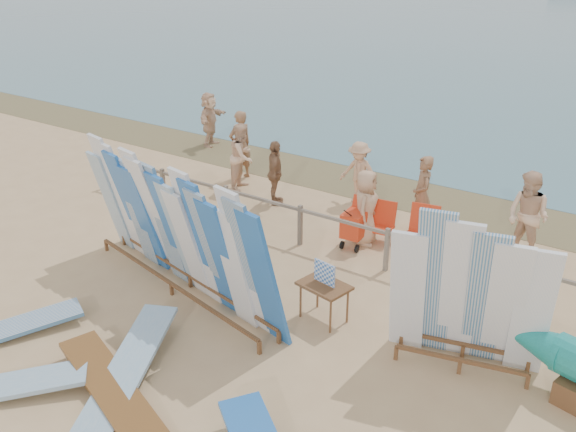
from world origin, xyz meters
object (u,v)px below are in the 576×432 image
Objects in this scene: beachgoer_1 at (240,145)px; beachgoer_4 at (275,173)px; beachgoer_3 at (359,173)px; beachgoer_6 at (366,208)px; side_surfboard_rack at (469,299)px; beachgoer_11 at (210,119)px; beach_chair_left at (380,230)px; flat_board_a at (131,377)px; flat_board_c at (114,398)px; beach_chair_right at (421,239)px; main_surfboard_rack at (177,233)px; beachgoer_2 at (242,156)px; beachgoer_7 at (422,195)px; stroller at (356,228)px; beachgoer_8 at (528,216)px; vendor_table at (324,301)px.

beachgoer_1 is 2.08m from beachgoer_4.
beachgoer_3 is 2.29m from beachgoer_6.
beachgoer_1 is 4.96m from beachgoer_6.
side_surfboard_rack reaches higher than beachgoer_11.
beach_chair_left is at bearing -47.82° from beachgoer_3.
flat_board_a is 6.96m from beachgoer_4.
beachgoer_1 is 3.23m from beachgoer_11.
side_surfboard_rack is 5.22m from flat_board_c.
beachgoer_6 is at bearing 124.19° from side_surfboard_rack.
beach_chair_right is 0.62× the size of beachgoer_3.
beachgoer_2 is at bearing 128.25° from main_surfboard_rack.
beachgoer_3 is at bearing -147.59° from beachgoer_7.
flat_board_a is 1.54× the size of beachgoer_7.
beach_chair_right is 0.56× the size of beachgoer_11.
beachgoer_1 is at bearing 130.32° from main_surfboard_rack.
main_surfboard_rack is at bearing -136.07° from beach_chair_right.
beachgoer_6 reaches higher than beach_chair_left.
beachgoer_3 is 0.97× the size of beachgoer_4.
beachgoer_4 is at bearing 115.22° from main_surfboard_rack.
main_surfboard_rack is 3.18m from flat_board_c.
beachgoer_4 reaches higher than beachgoer_3.
stroller is 0.62× the size of beachgoer_6.
beachgoer_11 is at bearing 37.58° from beachgoer_2.
beachgoer_8 is 1.14× the size of beachgoer_4.
flat_board_c is 1.66× the size of beachgoer_6.
beachgoer_7 reaches higher than beach_chair_left.
beachgoer_2 is (-5.29, 0.77, 0.58)m from beach_chair_right.
beachgoer_1 is (-5.41, 0.48, 0.06)m from beachgoer_7.
beachgoer_1 is at bearing -140.84° from beachgoer_11.
beach_chair_left is 0.51× the size of beachgoer_11.
beachgoer_7 is at bearing -104.99° from beachgoer_2.
side_surfboard_rack is at bearing 13.19° from flat_board_a.
beachgoer_8 is (7.11, 0.13, 0.05)m from beachgoer_2.
vendor_table is 3.14m from beachgoer_6.
stroller is 0.56× the size of beachgoer_8.
beachgoer_11 reaches higher than beachgoer_6.
beachgoer_7 is 1.10× the size of beachgoer_4.
flat_board_a is (-1.54, -2.90, -0.36)m from vendor_table.
main_surfboard_rack is 3.20× the size of beachgoer_6.
stroller is at bearing 75.89° from main_surfboard_rack.
side_surfboard_rack is 6.52m from beachgoer_3.
beachgoer_2 is (-2.35, 4.78, -0.31)m from main_surfboard_rack.
main_surfboard_rack is 3.03× the size of beachgoer_2.
main_surfboard_rack is 6.08× the size of beach_chair_left.
beachgoer_4 is at bearing -151.83° from beachgoer_8.
vendor_table is at bearing 37.33° from flat_board_a.
beachgoer_6 is at bearing 75.90° from main_surfboard_rack.
beachgoer_1 is at bearing 136.37° from side_surfboard_rack.
vendor_table is at bearing -105.08° from beach_chair_right.
flat_board_c is 1.48× the size of beachgoer_8.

